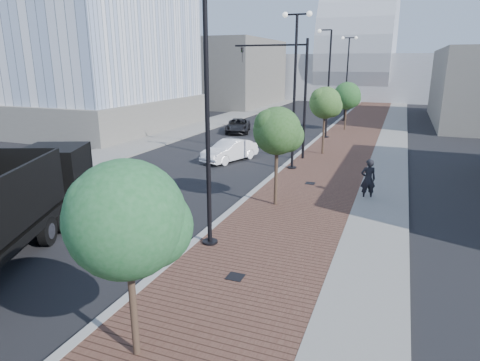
% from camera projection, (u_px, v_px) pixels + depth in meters
% --- Properties ---
extents(sidewalk, '(7.00, 140.00, 0.12)m').
position_uv_depth(sidewalk, '(365.00, 130.00, 40.97)').
color(sidewalk, '#4C2D23').
rests_on(sidewalk, ground).
extents(concrete_strip, '(2.40, 140.00, 0.13)m').
position_uv_depth(concrete_strip, '(394.00, 131.00, 40.03)').
color(concrete_strip, slate).
rests_on(concrete_strip, ground).
extents(curb, '(0.30, 140.00, 0.14)m').
position_uv_depth(curb, '(330.00, 128.00, 42.19)').
color(curb, gray).
rests_on(curb, ground).
extents(west_sidewalk, '(4.00, 140.00, 0.12)m').
position_uv_depth(west_sidewalk, '(214.00, 122.00, 46.72)').
color(west_sidewalk, slate).
rests_on(west_sidewalk, ground).
extents(dump_truck, '(7.43, 13.22, 3.37)m').
position_uv_depth(dump_truck, '(22.00, 204.00, 15.24)').
color(dump_truck, black).
rests_on(dump_truck, ground).
extents(white_sedan, '(2.91, 4.64, 1.44)m').
position_uv_depth(white_sedan, '(230.00, 150.00, 28.07)').
color(white_sedan, white).
rests_on(white_sedan, ground).
extents(dark_car_mid, '(3.38, 5.08, 1.30)m').
position_uv_depth(dark_car_mid, '(238.00, 126.00, 39.69)').
color(dark_car_mid, black).
rests_on(dark_car_mid, ground).
extents(dark_car_far, '(4.08, 5.73, 1.54)m').
position_uv_depth(dark_car_far, '(278.00, 122.00, 41.61)').
color(dark_car_far, black).
rests_on(dark_car_far, ground).
extents(pedestrian, '(0.87, 0.72, 2.03)m').
position_uv_depth(pedestrian, '(368.00, 179.00, 20.01)').
color(pedestrian, black).
rests_on(pedestrian, ground).
extents(streetlight_1, '(1.44, 0.56, 9.21)m').
position_uv_depth(streetlight_1, '(205.00, 128.00, 13.96)').
color(streetlight_1, black).
rests_on(streetlight_1, ground).
extents(streetlight_2, '(1.72, 0.56, 9.28)m').
position_uv_depth(streetlight_2, '(295.00, 92.00, 24.54)').
color(streetlight_2, black).
rests_on(streetlight_2, ground).
extents(streetlight_3, '(1.44, 0.56, 9.21)m').
position_uv_depth(streetlight_3, '(327.00, 89.00, 35.47)').
color(streetlight_3, black).
rests_on(streetlight_3, ground).
extents(streetlight_4, '(1.72, 0.56, 9.28)m').
position_uv_depth(streetlight_4, '(347.00, 78.00, 46.06)').
color(streetlight_4, black).
rests_on(streetlight_4, ground).
extents(traffic_mast, '(5.09, 0.20, 8.00)m').
position_uv_depth(traffic_mast, '(292.00, 86.00, 27.50)').
color(traffic_mast, black).
rests_on(traffic_mast, ground).
extents(tree_0, '(2.53, 2.51, 4.61)m').
position_uv_depth(tree_0, '(129.00, 220.00, 8.47)').
color(tree_0, '#382619').
rests_on(tree_0, ground).
extents(tree_1, '(2.22, 2.15, 4.63)m').
position_uv_depth(tree_1, '(278.00, 131.00, 18.28)').
color(tree_1, '#382619').
rests_on(tree_1, ground).
extents(tree_2, '(2.30, 2.24, 4.89)m').
position_uv_depth(tree_2, '(326.00, 103.00, 28.98)').
color(tree_2, '#382619').
rests_on(tree_2, ground).
extents(tree_3, '(2.65, 2.64, 4.73)m').
position_uv_depth(tree_3, '(347.00, 96.00, 39.83)').
color(tree_3, '#382619').
rests_on(tree_3, ground).
extents(tower_podium, '(19.00, 19.00, 3.00)m').
position_uv_depth(tower_podium, '(86.00, 112.00, 42.99)').
color(tower_podium, slate).
rests_on(tower_podium, ground).
extents(convention_center, '(50.00, 30.00, 50.00)m').
position_uv_depth(convention_center, '(359.00, 66.00, 81.60)').
color(convention_center, '#A6A9B0').
rests_on(convention_center, ground).
extents(commercial_block_nw, '(14.00, 20.00, 10.00)m').
position_uv_depth(commercial_block_nw, '(226.00, 73.00, 65.74)').
color(commercial_block_nw, '#636059').
rests_on(commercial_block_nw, ground).
extents(utility_cover_1, '(0.50, 0.50, 0.02)m').
position_uv_depth(utility_cover_1, '(235.00, 277.00, 12.65)').
color(utility_cover_1, black).
rests_on(utility_cover_1, sidewalk).
extents(utility_cover_2, '(0.50, 0.50, 0.02)m').
position_uv_depth(utility_cover_2, '(310.00, 183.00, 22.51)').
color(utility_cover_2, black).
rests_on(utility_cover_2, sidewalk).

